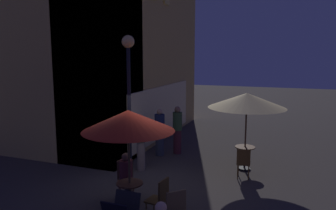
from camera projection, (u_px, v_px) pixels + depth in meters
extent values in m
plane|color=#383230|center=(145.00, 195.00, 8.43)|extent=(60.00, 60.00, 0.00)
cube|color=tan|center=(142.00, 40.00, 13.81)|extent=(8.70, 2.15, 8.33)
cube|color=tan|center=(46.00, 38.00, 11.54)|extent=(2.15, 6.51, 8.33)
cube|color=beige|center=(163.00, 111.00, 13.46)|extent=(6.09, 0.08, 2.10)
cylinder|color=black|center=(129.00, 117.00, 8.84)|extent=(0.10, 0.10, 3.81)
sphere|color=#FDCE73|center=(128.00, 42.00, 8.54)|extent=(0.34, 0.34, 0.34)
cylinder|color=black|center=(244.00, 169.00, 10.24)|extent=(0.40, 0.40, 0.03)
cylinder|color=black|center=(245.00, 159.00, 10.19)|extent=(0.06, 0.06, 0.72)
cylinder|color=#4C2F1E|center=(245.00, 147.00, 10.13)|extent=(0.61, 0.61, 0.03)
cylinder|color=black|center=(130.00, 199.00, 7.38)|extent=(0.06, 0.06, 0.70)
cylinder|color=#4F2F20|center=(130.00, 183.00, 7.33)|extent=(0.60, 0.60, 0.03)
cylinder|color=black|center=(244.00, 169.00, 10.24)|extent=(0.36, 0.36, 0.06)
cylinder|color=#4E3224|center=(246.00, 133.00, 10.06)|extent=(0.05, 0.05, 2.37)
cone|color=tan|center=(247.00, 100.00, 9.91)|extent=(2.36, 2.36, 0.45)
cylinder|color=#483926|center=(129.00, 164.00, 7.26)|extent=(0.05, 0.05, 2.34)
cone|color=#A42615|center=(128.00, 121.00, 7.11)|extent=(2.04, 2.04, 0.46)
cylinder|color=#533618|center=(238.00, 168.00, 9.73)|extent=(0.03, 0.03, 0.43)
cylinder|color=#533618|center=(249.00, 169.00, 9.65)|extent=(0.03, 0.03, 0.43)
cylinder|color=#533618|center=(238.00, 172.00, 9.44)|extent=(0.03, 0.03, 0.43)
cylinder|color=#533618|center=(248.00, 173.00, 9.36)|extent=(0.03, 0.03, 0.43)
cube|color=#533618|center=(244.00, 163.00, 9.51)|extent=(0.41, 0.41, 0.04)
cube|color=#533618|center=(244.00, 157.00, 9.31)|extent=(0.07, 0.38, 0.44)
cylinder|color=brown|center=(134.00, 192.00, 8.02)|extent=(0.03, 0.03, 0.45)
cylinder|color=brown|center=(120.00, 194.00, 7.94)|extent=(0.03, 0.03, 0.45)
cylinder|color=brown|center=(132.00, 187.00, 8.33)|extent=(0.03, 0.03, 0.45)
cylinder|color=brown|center=(119.00, 188.00, 8.25)|extent=(0.03, 0.03, 0.45)
cube|color=brown|center=(126.00, 181.00, 8.10)|extent=(0.56, 0.56, 0.04)
cube|color=brown|center=(125.00, 169.00, 8.24)|extent=(0.26, 0.36, 0.46)
cylinder|color=brown|center=(154.00, 206.00, 7.29)|extent=(0.03, 0.03, 0.45)
cylinder|color=brown|center=(166.00, 210.00, 7.13)|extent=(0.03, 0.03, 0.45)
cube|color=brown|center=(156.00, 200.00, 7.03)|extent=(0.45, 0.45, 0.04)
cube|color=brown|center=(164.00, 191.00, 6.91)|extent=(0.40, 0.09, 0.48)
cube|color=brown|center=(176.00, 202.00, 6.36)|extent=(0.33, 0.32, 0.46)
cube|color=#283244|center=(127.00, 182.00, 7.96)|extent=(0.48, 0.46, 0.14)
cylinder|color=#283244|center=(128.00, 195.00, 7.84)|extent=(0.14, 0.14, 0.49)
cylinder|color=#522126|center=(126.00, 170.00, 8.06)|extent=(0.32, 0.32, 0.52)
sphere|color=brown|center=(126.00, 157.00, 8.00)|extent=(0.19, 0.19, 0.19)
sphere|color=tan|center=(161.00, 208.00, 5.27)|extent=(0.20, 0.20, 0.20)
cylinder|color=#471C27|center=(177.00, 142.00, 11.89)|extent=(0.29, 0.29, 0.87)
cylinder|color=#365130|center=(177.00, 121.00, 11.77)|extent=(0.34, 0.34, 0.66)
sphere|color=#92664F|center=(177.00, 110.00, 11.70)|extent=(0.22, 0.22, 0.22)
cylinder|color=#77665D|center=(141.00, 156.00, 10.17)|extent=(0.26, 0.26, 0.90)
cylinder|color=#243D29|center=(141.00, 132.00, 10.06)|extent=(0.30, 0.30, 0.61)
sphere|color=tan|center=(141.00, 119.00, 10.00)|extent=(0.20, 0.20, 0.20)
cylinder|color=#2C3145|center=(160.00, 143.00, 11.67)|extent=(0.30, 0.30, 0.87)
cylinder|color=#1E274D|center=(160.00, 123.00, 11.55)|extent=(0.36, 0.36, 0.61)
sphere|color=tan|center=(160.00, 112.00, 11.49)|extent=(0.20, 0.20, 0.20)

